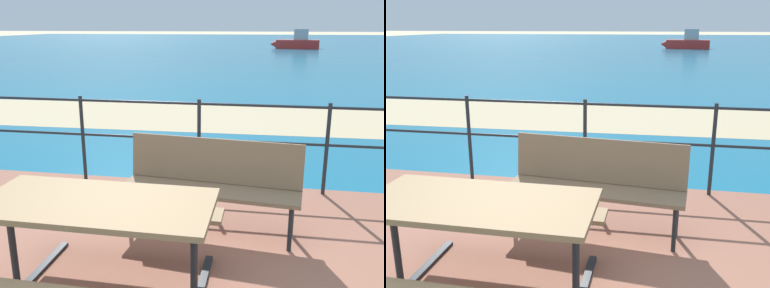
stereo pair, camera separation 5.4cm
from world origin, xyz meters
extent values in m
cube|color=#196B8E|center=(0.00, 40.00, 0.01)|extent=(90.00, 90.00, 0.01)
cube|color=tan|center=(0.00, 6.74, 0.01)|extent=(54.05, 3.93, 0.01)
cube|color=#8C704C|center=(-0.31, 0.07, 0.84)|extent=(1.56, 0.76, 0.04)
cube|color=#8C704C|center=(-0.31, 0.69, 0.52)|extent=(1.56, 0.28, 0.04)
cylinder|color=#1E2328|center=(-0.97, 0.08, 0.45)|extent=(0.05, 0.05, 0.78)
cylinder|color=#1E2328|center=(0.34, 0.07, 0.45)|extent=(0.05, 0.05, 0.78)
cube|color=#7A6047|center=(0.29, 1.29, 0.49)|extent=(1.70, 0.57, 0.04)
cube|color=#7A6047|center=(0.31, 1.47, 0.72)|extent=(1.67, 0.24, 0.43)
cylinder|color=#1E2328|center=(-0.48, 1.22, 0.28)|extent=(0.04, 0.04, 0.43)
cylinder|color=#1E2328|center=(-0.45, 1.52, 0.28)|extent=(0.04, 0.04, 0.43)
cylinder|color=#1E2328|center=(1.02, 1.07, 0.28)|extent=(0.04, 0.04, 0.43)
cylinder|color=#1E2328|center=(1.05, 1.37, 0.28)|extent=(0.04, 0.04, 0.43)
cylinder|color=#1E2328|center=(-1.48, 2.46, 0.60)|extent=(0.04, 0.04, 1.08)
cylinder|color=#1E2328|center=(0.00, 2.46, 0.60)|extent=(0.04, 0.04, 1.08)
cylinder|color=#1E2328|center=(1.48, 2.46, 0.60)|extent=(0.04, 0.04, 1.08)
cylinder|color=#1E2328|center=(0.00, 2.46, 1.09)|extent=(5.90, 0.03, 0.03)
cylinder|color=#1E2328|center=(0.00, 2.46, 0.65)|extent=(5.90, 0.03, 0.03)
cube|color=red|center=(3.22, 35.01, 0.37)|extent=(3.57, 1.51, 0.71)
cube|color=#A5A8AD|center=(3.48, 34.99, 1.16)|extent=(1.21, 0.96, 0.88)
cone|color=red|center=(1.23, 35.16, 0.37)|extent=(0.55, 0.68, 0.64)
camera|label=1|loc=(0.75, -2.38, 1.98)|focal=39.77mm
camera|label=2|loc=(0.81, -2.37, 1.98)|focal=39.77mm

